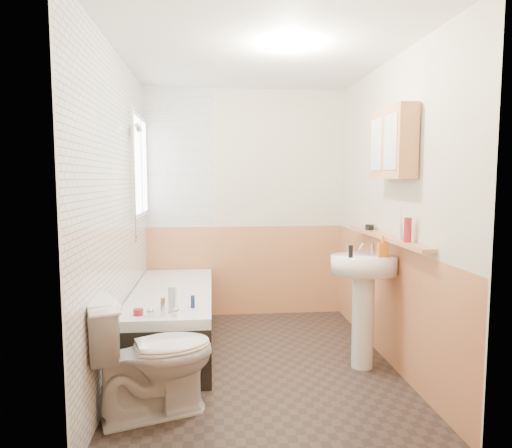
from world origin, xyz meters
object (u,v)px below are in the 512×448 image
object	(u,v)px
sink	(364,288)
pine_shelf	(385,237)
toilet	(152,355)
medicine_cabinet	(392,144)
bathtub	(173,317)

from	to	relation	value
sink	pine_shelf	world-z (taller)	pine_shelf
toilet	sink	bearing A→B (deg)	-87.52
toilet	medicine_cabinet	xyz separation A→B (m)	(1.77, 0.52, 1.40)
medicine_cabinet	bathtub	bearing A→B (deg)	158.60
bathtub	pine_shelf	world-z (taller)	pine_shelf
bathtub	medicine_cabinet	xyz separation A→B (m)	(1.74, -0.68, 1.52)
toilet	sink	xyz separation A→B (m)	(1.60, 0.60, 0.26)
toilet	pine_shelf	size ratio (longest dim) A/B	0.53
bathtub	toilet	bearing A→B (deg)	-91.43
toilet	pine_shelf	world-z (taller)	pine_shelf
sink	medicine_cabinet	distance (m)	1.16
sink	medicine_cabinet	world-z (taller)	medicine_cabinet
pine_shelf	medicine_cabinet	distance (m)	0.76
sink	toilet	bearing A→B (deg)	-173.05
bathtub	toilet	xyz separation A→B (m)	(-0.03, -1.20, 0.12)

